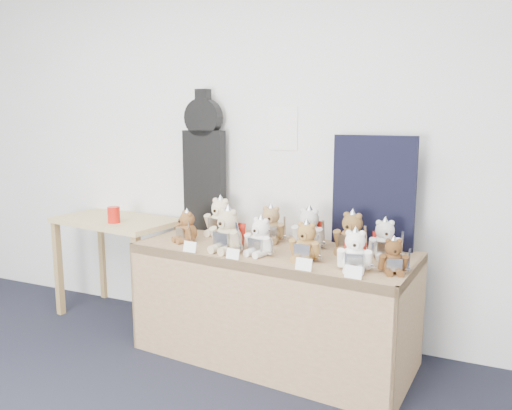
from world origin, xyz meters
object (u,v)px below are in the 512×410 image
at_px(side_table, 117,234).
at_px(teddy_front_right, 306,243).
at_px(teddy_front_far_left, 186,228).
at_px(teddy_front_centre, 260,238).
at_px(guitar_case, 204,162).
at_px(teddy_front_end, 393,257).
at_px(red_cup, 114,215).
at_px(teddy_back_left, 220,218).
at_px(teddy_back_end, 385,241).
at_px(display_table, 268,275).
at_px(teddy_back_right, 352,235).
at_px(teddy_front_far_right, 355,252).
at_px(teddy_back_centre_left, 271,225).
at_px(teddy_back_centre_right, 309,230).
at_px(teddy_front_left, 228,232).

height_order(side_table, teddy_front_right, teddy_front_right).
xyz_separation_m(teddy_front_far_left, teddy_front_centre, (0.58, -0.10, 0.01)).
xyz_separation_m(guitar_case, teddy_front_end, (1.46, -0.53, -0.42)).
bearing_deg(red_cup, teddy_back_left, 13.69).
relative_size(side_table, teddy_back_end, 3.88).
xyz_separation_m(display_table, teddy_back_right, (0.49, 0.15, 0.28)).
xyz_separation_m(teddy_front_far_right, teddy_front_end, (0.20, 0.04, -0.02)).
xyz_separation_m(display_table, guitar_case, (-0.67, 0.38, 0.66)).
bearing_deg(guitar_case, side_table, -166.17).
height_order(teddy_front_end, teddy_back_left, teddy_back_left).
xyz_separation_m(teddy_back_left, teddy_back_centre_left, (0.40, -0.03, -0.01)).
bearing_deg(teddy_back_centre_left, teddy_front_far_left, -166.26).
distance_m(red_cup, teddy_front_far_left, 0.68).
height_order(side_table, teddy_front_end, teddy_front_end).
bearing_deg(teddy_front_right, red_cup, 177.97).
xyz_separation_m(teddy_front_far_left, teddy_back_centre_left, (0.51, 0.24, 0.01)).
distance_m(red_cup, teddy_front_centre, 1.27).
height_order(teddy_back_centre_right, teddy_back_end, teddy_back_centre_right).
bearing_deg(teddy_back_centre_right, teddy_front_centre, -125.99).
bearing_deg(teddy_front_left, side_table, 177.87).
bearing_deg(red_cup, display_table, -3.16).
bearing_deg(teddy_back_left, teddy_back_right, -0.55).
distance_m(display_table, teddy_front_end, 0.84).
xyz_separation_m(side_table, teddy_back_centre_right, (1.57, -0.03, 0.19)).
distance_m(red_cup, teddy_back_end, 1.96).
bearing_deg(teddy_front_left, teddy_front_far_left, 177.56).
bearing_deg(teddy_back_end, teddy_back_left, 155.91).
height_order(teddy_front_far_left, teddy_back_centre_right, teddy_back_centre_right).
relative_size(display_table, teddy_front_centre, 6.96).
bearing_deg(teddy_front_far_left, red_cup, -157.64).
distance_m(side_table, teddy_back_right, 1.87).
relative_size(teddy_front_right, teddy_back_end, 0.99).
bearing_deg(display_table, teddy_back_right, 22.10).
xyz_separation_m(side_table, red_cup, (0.10, -0.14, 0.19)).
distance_m(teddy_front_right, teddy_front_end, 0.51).
distance_m(teddy_front_left, teddy_front_right, 0.51).
relative_size(teddy_front_far_right, teddy_back_centre_left, 0.94).
distance_m(side_table, teddy_back_end, 2.07).
height_order(teddy_front_right, teddy_back_centre_left, teddy_back_centre_left).
xyz_separation_m(teddy_front_far_right, teddy_back_end, (0.10, 0.32, 0.00)).
bearing_deg(guitar_case, teddy_front_centre, -36.63).
xyz_separation_m(display_table, teddy_front_left, (-0.22, -0.12, 0.28)).
relative_size(red_cup, teddy_back_centre_left, 0.44).
bearing_deg(teddy_back_centre_left, display_table, -82.63).
height_order(side_table, teddy_front_centre, teddy_front_centre).
bearing_deg(guitar_case, teddy_back_left, -32.54).
height_order(display_table, teddy_back_end, teddy_back_end).
bearing_deg(guitar_case, teddy_front_left, -48.40).
xyz_separation_m(teddy_front_far_left, teddy_back_right, (1.08, 0.16, 0.02)).
distance_m(red_cup, teddy_front_left, 1.06).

